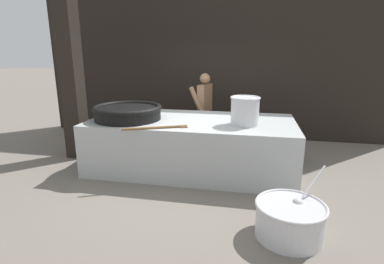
{
  "coord_description": "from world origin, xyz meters",
  "views": [
    {
      "loc": [
        1.03,
        -5.16,
        2.12
      ],
      "look_at": [
        0.0,
        0.0,
        0.7
      ],
      "focal_mm": 28.0,
      "sensor_mm": 36.0,
      "label": 1
    }
  ],
  "objects_px": {
    "stock_pot": "(245,110)",
    "prep_bowl_vegetables": "(290,218)",
    "giant_wok_near": "(128,112)",
    "cook": "(204,108)"
  },
  "relations": [
    {
      "from": "giant_wok_near",
      "to": "prep_bowl_vegetables",
      "type": "bearing_deg",
      "value": -32.37
    },
    {
      "from": "giant_wok_near",
      "to": "cook",
      "type": "height_order",
      "value": "cook"
    },
    {
      "from": "prep_bowl_vegetables",
      "to": "stock_pot",
      "type": "bearing_deg",
      "value": 109.87
    },
    {
      "from": "cook",
      "to": "giant_wok_near",
      "type": "bearing_deg",
      "value": 67.92
    },
    {
      "from": "stock_pot",
      "to": "prep_bowl_vegetables",
      "type": "distance_m",
      "value": 2.02
    },
    {
      "from": "cook",
      "to": "prep_bowl_vegetables",
      "type": "distance_m",
      "value": 3.68
    },
    {
      "from": "prep_bowl_vegetables",
      "to": "giant_wok_near",
      "type": "bearing_deg",
      "value": 147.63
    },
    {
      "from": "giant_wok_near",
      "to": "stock_pot",
      "type": "height_order",
      "value": "stock_pot"
    },
    {
      "from": "stock_pot",
      "to": "prep_bowl_vegetables",
      "type": "bearing_deg",
      "value": -70.13
    },
    {
      "from": "giant_wok_near",
      "to": "stock_pot",
      "type": "distance_m",
      "value": 2.08
    }
  ]
}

